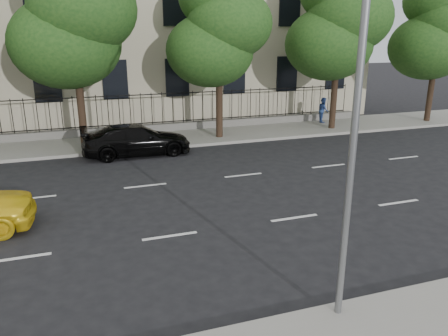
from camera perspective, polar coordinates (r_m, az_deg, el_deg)
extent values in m
plane|color=black|center=(10.69, -4.24, -14.52)|extent=(120.00, 120.00, 0.00)
cube|color=gray|center=(23.58, -12.87, 3.37)|extent=(60.00, 4.00, 0.15)
cube|color=slate|center=(25.17, -13.34, 4.86)|extent=(30.00, 0.50, 0.40)
cube|color=black|center=(25.11, -13.39, 5.53)|extent=(28.80, 0.05, 0.05)
cube|color=black|center=(24.84, -13.65, 9.14)|extent=(28.80, 0.05, 0.05)
cylinder|color=slate|center=(8.15, 16.78, 6.06)|extent=(0.14, 0.14, 8.00)
cylinder|color=#382619|center=(22.34, -18.07, 6.74)|extent=(0.36, 0.36, 3.32)
ellipsoid|color=#1A4216|center=(22.31, -19.96, 15.06)|extent=(5.13, 5.13, 4.21)
ellipsoid|color=#1A4216|center=(21.83, -17.91, 19.14)|extent=(4.86, 4.86, 4.00)
cylinder|color=#382619|center=(23.48, -0.61, 7.78)|extent=(0.36, 0.36, 3.08)
ellipsoid|color=#1A4216|center=(23.33, -1.84, 15.08)|extent=(4.56, 4.56, 3.74)
ellipsoid|color=#1A4216|center=(23.12, 0.75, 18.33)|extent=(4.32, 4.32, 3.55)
cylinder|color=#382619|center=(26.46, 14.12, 8.52)|extent=(0.36, 0.36, 3.22)
ellipsoid|color=#1A4216|center=(26.22, 13.52, 15.46)|extent=(4.94, 4.94, 4.06)
ellipsoid|color=#1A4216|center=(26.29, 16.11, 18.40)|extent=(4.68, 4.68, 3.85)
cylinder|color=#382619|center=(30.79, 25.29, 8.39)|extent=(0.36, 0.36, 3.01)
ellipsoid|color=#1A4216|center=(30.49, 25.09, 14.06)|extent=(4.75, 4.75, 3.90)
ellipsoid|color=#1A4216|center=(30.94, 26.36, 19.07)|extent=(4.25, 4.25, 3.50)
imported|color=black|center=(21.04, -11.34, 3.63)|extent=(5.07, 2.10, 1.47)
imported|color=navy|center=(28.19, 12.84, 7.41)|extent=(0.80, 0.90, 1.54)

